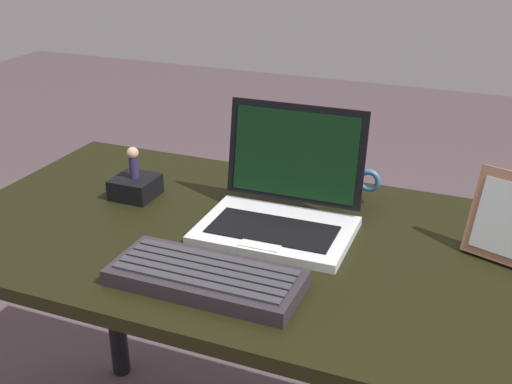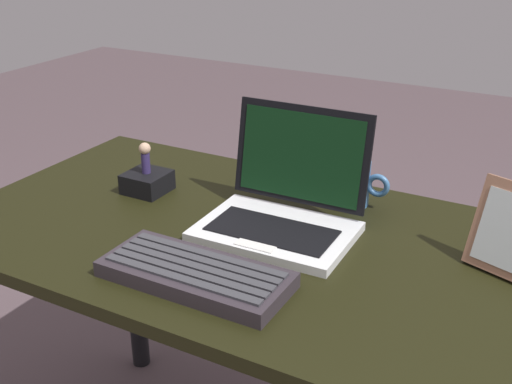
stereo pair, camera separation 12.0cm
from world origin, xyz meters
name	(u,v)px [view 2 (the right image)]	position (x,y,z in m)	size (l,w,h in m)	color
desk	(287,288)	(0.00, 0.00, 0.61)	(1.36, 0.67, 0.71)	black
laptop_front	(283,207)	(-0.04, 0.05, 0.76)	(0.30, 0.25, 0.22)	silver
external_keyboard	(195,274)	(-0.08, -0.20, 0.73)	(0.32, 0.14, 0.03)	#2F282E
photo_frame	(511,231)	(0.37, 0.09, 0.79)	(0.15, 0.10, 0.16)	#91624B
figurine_stand	(147,182)	(-0.38, 0.07, 0.73)	(0.09, 0.09, 0.04)	black
figurine	(145,156)	(-0.38, 0.07, 0.80)	(0.03, 0.03, 0.07)	#302555
coffee_mug	(350,182)	(0.04, 0.22, 0.76)	(0.13, 0.09, 0.10)	teal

